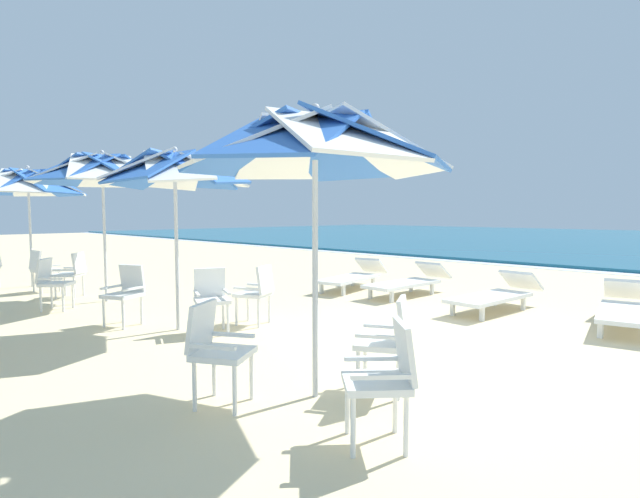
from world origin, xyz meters
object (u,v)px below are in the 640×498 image
Objects in this scene: plastic_chair_3 at (211,296)px; plastic_chair_7 at (52,281)px; beach_umbrella_0 at (315,145)px; plastic_chair_6 at (73,272)px; sun_lounger_0 at (626,308)px; plastic_chair_5 at (257,291)px; sun_lounger_2 at (409,281)px; plastic_chair_4 at (126,291)px; sun_lounger_3 at (353,276)px; plastic_chair_9 at (42,268)px; sun_lounger_1 at (496,294)px; beach_umbrella_1 at (175,172)px; beach_umbrella_2 at (102,171)px; plastic_chair_1 at (216,346)px; beach_umbrella_3 at (28,183)px; plastic_chair_2 at (389,338)px; plastic_chair_0 at (386,374)px.

plastic_chair_3 is 1.00× the size of plastic_chair_7.
plastic_chair_6 is at bearing 178.05° from beach_umbrella_0.
beach_umbrella_0 is 5.39m from sun_lounger_0.
sun_lounger_2 is at bearing 88.45° from plastic_chair_5.
plastic_chair_4 is (-3.89, -0.02, -1.69)m from beach_umbrella_0.
beach_umbrella_0 is 1.14× the size of sun_lounger_3.
sun_lounger_2 is at bearing 42.03° from plastic_chair_9.
plastic_chair_6 is 0.40× the size of sun_lounger_1.
sun_lounger_1 is at bearing 59.90° from beach_umbrella_1.
plastic_chair_3 is 0.32× the size of beach_umbrella_2.
plastic_chair_5 is (0.08, 0.72, 0.00)m from plastic_chair_3.
plastic_chair_1 is at bearing -122.81° from beach_umbrella_0.
plastic_chair_3 is at bearing 166.75° from beach_umbrella_0.
plastic_chair_1 is at bearing -59.00° from sun_lounger_3.
beach_umbrella_3 reaches higher than sun_lounger_2.
sun_lounger_0 is (10.26, 4.82, -1.98)m from beach_umbrella_3.
beach_umbrella_3 is (-3.20, 0.50, 1.77)m from plastic_chair_7.
plastic_chair_1 is at bearing -124.08° from plastic_chair_2.
plastic_chair_2 reaches higher than sun_lounger_3.
sun_lounger_3 is (-4.17, 4.26, -0.22)m from plastic_chair_2.
plastic_chair_1 is (-1.44, -0.44, 0.00)m from plastic_chair_0.
sun_lounger_3 is at bearing 55.53° from plastic_chair_6.
beach_umbrella_0 is at bearing -1.95° from plastic_chair_6.
beach_umbrella_1 reaches higher than plastic_chair_4.
sun_lounger_0 is at bearing 0.98° from sun_lounger_3.
sun_lounger_0 is (9.23, 4.89, -0.22)m from plastic_chair_9.
beach_umbrella_1 is at bearing 2.86° from beach_umbrella_3.
plastic_chair_5 is at bearing 14.31° from plastic_chair_6.
sun_lounger_3 is at bearing 133.11° from plastic_chair_0.
sun_lounger_0 is at bearing 73.14° from plastic_chair_1.
beach_umbrella_1 is 3.30m from plastic_chair_7.
plastic_chair_9 is at bearing 168.66° from plastic_chair_7.
plastic_chair_1 reaches higher than sun_lounger_2.
beach_umbrella_0 reaches higher than beach_umbrella_1.
beach_umbrella_2 is at bearing -117.65° from sun_lounger_3.
plastic_chair_6 is (-4.26, -0.39, 0.00)m from plastic_chair_3.
sun_lounger_0 is at bearing 31.06° from beach_umbrella_2.
plastic_chair_0 is 1.00× the size of plastic_chair_7.
beach_umbrella_0 is 1.01× the size of beach_umbrella_1.
plastic_chair_7 is 3.69m from beach_umbrella_3.
plastic_chair_1 is at bearing -11.49° from plastic_chair_4.
plastic_chair_7 is at bearing -163.69° from beach_umbrella_1.
sun_lounger_1 is (2.00, 3.38, -0.22)m from plastic_chair_5.
plastic_chair_1 and plastic_chair_6 have the same top height.
beach_umbrella_1 reaches higher than sun_lounger_1.
sun_lounger_3 is (2.04, 5.24, -0.22)m from plastic_chair_7.
plastic_chair_4 is at bearing 176.98° from plastic_chair_0.
plastic_chair_3 is 1.00× the size of plastic_chair_9.
plastic_chair_9 is at bearing -137.97° from sun_lounger_2.
plastic_chair_3 reaches higher than sun_lounger_0.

